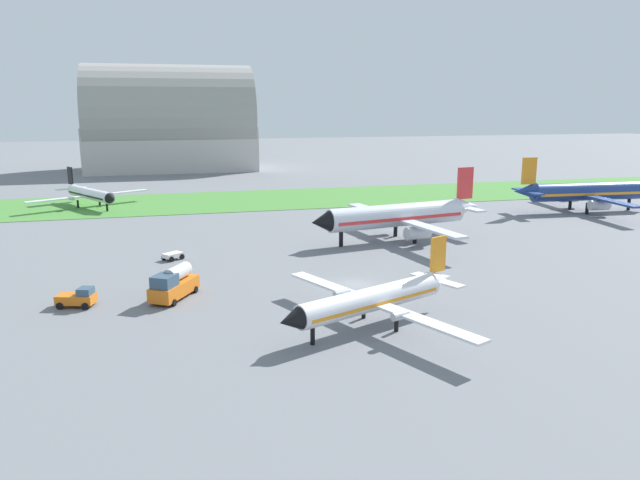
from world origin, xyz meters
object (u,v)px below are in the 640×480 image
(airplane_taxiing_turboprop, at_px, (90,194))
(airplane_parked_jet_far, at_px, (584,192))
(fuel_truck_near_gate, at_px, (174,284))
(baggage_cart_midfield, at_px, (173,255))
(airplane_foreground_turboprop, at_px, (375,298))
(pushback_tug_by_runway, at_px, (78,298))
(airplane_midfield_jet, at_px, (400,216))

(airplane_taxiing_turboprop, bearing_deg, airplane_parked_jet_far, 41.96)
(fuel_truck_near_gate, bearing_deg, baggage_cart_midfield, -150.12)
(airplane_parked_jet_far, distance_m, airplane_foreground_turboprop, 74.16)
(airplane_parked_jet_far, distance_m, pushback_tug_by_runway, 90.84)
(airplane_foreground_turboprop, bearing_deg, fuel_truck_near_gate, -59.63)
(airplane_parked_jet_far, xyz_separation_m, fuel_truck_near_gate, (-74.99, -33.71, -2.12))
(airplane_foreground_turboprop, distance_m, fuel_truck_near_gate, 21.40)
(airplane_parked_jet_far, relative_size, fuel_truck_near_gate, 4.27)
(airplane_foreground_turboprop, bearing_deg, airplane_midfield_jet, -138.74)
(baggage_cart_midfield, bearing_deg, fuel_truck_near_gate, 52.24)
(airplane_parked_jet_far, xyz_separation_m, airplane_taxiing_turboprop, (-89.30, 28.64, -1.05))
(airplane_parked_jet_far, height_order, pushback_tug_by_runway, airplane_parked_jet_far)
(airplane_taxiing_turboprop, xyz_separation_m, fuel_truck_near_gate, (14.31, -62.35, -1.07))
(airplane_parked_jet_far, height_order, airplane_foreground_turboprop, airplane_parked_jet_far)
(pushback_tug_by_runway, bearing_deg, baggage_cart_midfield, 77.29)
(fuel_truck_near_gate, bearing_deg, airplane_taxiing_turboprop, -136.37)
(airplane_midfield_jet, xyz_separation_m, airplane_taxiing_turboprop, (-47.04, 42.67, -1.04))
(airplane_parked_jet_far, relative_size, pushback_tug_by_runway, 7.33)
(airplane_parked_jet_far, bearing_deg, baggage_cart_midfield, -163.35)
(airplane_midfield_jet, bearing_deg, airplane_parked_jet_far, -171.74)
(airplane_foreground_turboprop, xyz_separation_m, baggage_cart_midfield, (-16.94, 29.10, -2.05))
(airplane_foreground_turboprop, xyz_separation_m, fuel_truck_near_gate, (-17.18, 12.72, -1.04))
(airplane_parked_jet_far, distance_m, baggage_cart_midfield, 76.80)
(airplane_foreground_turboprop, xyz_separation_m, airplane_taxiing_turboprop, (-31.49, 75.07, 0.03))
(airplane_foreground_turboprop, bearing_deg, pushback_tug_by_runway, -48.43)
(fuel_truck_near_gate, bearing_deg, pushback_tug_by_runway, -57.87)
(airplane_midfield_jet, relative_size, fuel_truck_near_gate, 4.23)
(airplane_parked_jet_far, bearing_deg, airplane_midfield_jet, -158.04)
(airplane_taxiing_turboprop, bearing_deg, fuel_truck_near_gate, -17.33)
(airplane_taxiing_turboprop, relative_size, baggage_cart_midfield, 7.33)
(airplane_midfield_jet, bearing_deg, airplane_taxiing_turboprop, -52.32)
(airplane_parked_jet_far, distance_m, airplane_taxiing_turboprop, 93.79)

